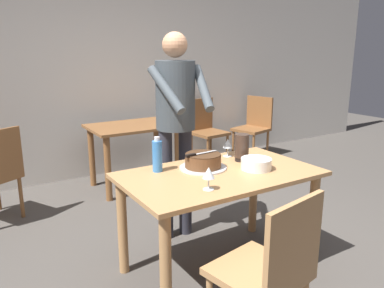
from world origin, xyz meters
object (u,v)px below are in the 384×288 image
wine_glass_near (209,174)px  chair_near_side (270,268)px  water_bottle (157,156)px  person_cutting_cake (176,114)px  plate_stack (256,164)px  background_table (134,139)px  cake_on_platter (203,162)px  cake_knife (195,155)px  main_dining_table (220,189)px  background_chair_3 (254,125)px  background_chair_2 (206,128)px  wine_glass_far (228,144)px  hurricane_lamp (242,147)px

wine_glass_near → chair_near_side: 0.65m
water_bottle → person_cutting_cake: size_ratio=0.15×
plate_stack → background_table: 2.05m
wine_glass_near → background_table: bearing=78.4°
cake_on_platter → cake_knife: (-0.07, -0.01, 0.06)m
main_dining_table → background_chair_3: background_chair_3 is taller
background_table → chair_near_side: bearing=-99.0°
cake_on_platter → water_bottle: size_ratio=1.36×
background_table → wine_glass_near: bearing=-101.6°
person_cutting_cake → background_chair_2: bearing=49.7°
main_dining_table → wine_glass_far: (0.29, 0.30, 0.23)m
main_dining_table → chair_near_side: (-0.24, -0.78, -0.13)m
cake_on_platter → main_dining_table: bearing=-69.0°
main_dining_table → chair_near_side: 0.83m
main_dining_table → person_cutting_cake: 0.76m
wine_glass_far → background_table: 1.68m
plate_stack → background_table: (-0.07, 2.03, -0.21)m
plate_stack → wine_glass_far: (0.03, 0.38, 0.06)m
main_dining_table → wine_glass_far: size_ratio=9.53×
cake_knife → chair_near_side: chair_near_side is taller
person_cutting_cake → chair_near_side: (-0.24, -1.39, -0.58)m
cake_knife → wine_glass_far: 0.45m
cake_on_platter → water_bottle: bearing=159.7°
background_table → background_chair_2: (1.28, 0.40, -0.09)m
wine_glass_near → wine_glass_far: bearing=44.2°
person_cutting_cake → background_table: person_cutting_cake is taller
main_dining_table → plate_stack: bearing=-16.9°
cake_on_platter → cake_knife: size_ratio=1.26×
wine_glass_near → water_bottle: 0.50m
main_dining_table → person_cutting_cake: size_ratio=0.80×
background_chair_2 → background_chair_3: size_ratio=1.00×
cake_knife → background_chair_3: bearing=41.2°
plate_stack → hurricane_lamp: 0.23m
main_dining_table → wine_glass_far: 0.47m
main_dining_table → background_chair_3: 3.11m
main_dining_table → background_chair_3: (2.22, 2.18, -0.13)m
wine_glass_near → water_bottle: bearing=101.9°
cake_on_platter → chair_near_side: (-0.19, -0.91, -0.31)m
water_bottle → background_chair_2: 2.82m
main_dining_table → background_table: (0.19, 1.96, -0.05)m
wine_glass_far → cake_on_platter: bearing=-154.9°
main_dining_table → person_cutting_cake: (-0.00, 0.61, 0.45)m
plate_stack → background_table: bearing=92.0°
wine_glass_near → background_chair_3: size_ratio=0.16×
wine_glass_far → person_cutting_cake: bearing=132.8°
main_dining_table → background_chair_3: bearing=44.5°
hurricane_lamp → background_table: size_ratio=0.21×
cake_knife → hurricane_lamp: bearing=1.4°
person_cutting_cake → chair_near_side: bearing=-99.6°
main_dining_table → background_chair_2: (1.47, 2.36, -0.13)m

